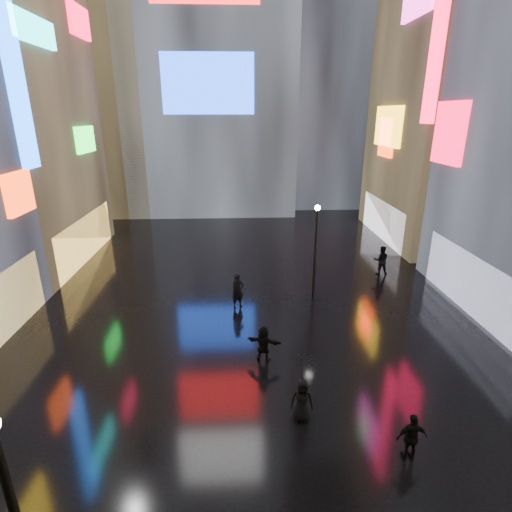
{
  "coord_description": "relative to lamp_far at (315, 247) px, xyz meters",
  "views": [
    {
      "loc": [
        -0.6,
        -0.77,
        9.58
      ],
      "look_at": [
        0.0,
        12.0,
        5.0
      ],
      "focal_mm": 28.0,
      "sensor_mm": 36.0,
      "label": 1
    }
  ],
  "objects": [
    {
      "name": "lamp_far",
      "position": [
        0.0,
        0.0,
        0.0
      ],
      "size": [
        0.3,
        0.3,
        5.2
      ],
      "color": "black",
      "rests_on": "ground"
    },
    {
      "name": "ground",
      "position": [
        -3.47,
        1.0,
        -2.94
      ],
      "size": [
        140.0,
        140.0,
        0.0
      ],
      "primitive_type": "plane",
      "color": "black",
      "rests_on": "ground"
    },
    {
      "name": "tower_flank_right",
      "position": [
        5.53,
        27.0,
        14.06
      ],
      "size": [
        12.0,
        12.0,
        34.0
      ],
      "primitive_type": "cube",
      "color": "black",
      "rests_on": "ground"
    },
    {
      "name": "pedestrian_7",
      "position": [
        4.84,
        3.18,
        -2.01
      ],
      "size": [
        1.02,
        0.86,
        1.86
      ],
      "primitive_type": "imported",
      "rotation": [
        0.0,
        0.0,
        2.96
      ],
      "color": "black",
      "rests_on": "ground"
    },
    {
      "name": "pedestrian_5",
      "position": [
        -3.11,
        -5.79,
        -2.17
      ],
      "size": [
        1.5,
        0.88,
        1.55
      ],
      "primitive_type": "imported",
      "rotation": [
        0.0,
        0.0,
        2.83
      ],
      "color": "black",
      "rests_on": "ground"
    },
    {
      "name": "pedestrian_4",
      "position": [
        -2.08,
        -9.21,
        -2.18
      ],
      "size": [
        0.79,
        0.55,
        1.53
      ],
      "primitive_type": "imported",
      "rotation": [
        0.0,
        0.0,
        -0.1
      ],
      "color": "black",
      "rests_on": "ground"
    },
    {
      "name": "pedestrian_3",
      "position": [
        0.85,
        -10.93,
        -2.17
      ],
      "size": [
        0.93,
        0.43,
        1.54
      ],
      "primitive_type": "imported",
      "rotation": [
        0.0,
        0.0,
        3.2
      ],
      "color": "black",
      "rests_on": "ground"
    },
    {
      "name": "umbrella_2",
      "position": [
        -2.08,
        -9.21,
        -0.97
      ],
      "size": [
        1.32,
        1.32,
        0.89
      ],
      "primitive_type": "imported",
      "rotation": [
        0.0,
        0.0,
        1.1
      ],
      "color": "black",
      "rests_on": "pedestrian_4"
    },
    {
      "name": "pedestrian_6",
      "position": [
        -4.13,
        -0.94,
        -2.02
      ],
      "size": [
        0.8,
        0.69,
        1.84
      ],
      "primitive_type": "imported",
      "rotation": [
        0.0,
        0.0,
        0.45
      ],
      "color": "black",
      "rests_on": "ground"
    },
    {
      "name": "building_right_far",
      "position": [
        12.51,
        10.99,
        11.03
      ],
      "size": [
        10.28,
        12.0,
        28.0
      ],
      "color": "black",
      "rests_on": "ground"
    },
    {
      "name": "tower_flank_left",
      "position": [
        -17.47,
        23.0,
        10.06
      ],
      "size": [
        10.0,
        10.0,
        26.0
      ],
      "primitive_type": "cube",
      "color": "black",
      "rests_on": "ground"
    }
  ]
}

